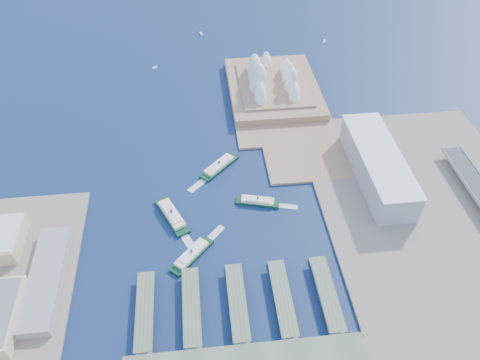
{
  "coord_description": "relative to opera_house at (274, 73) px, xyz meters",
  "views": [
    {
      "loc": [
        -9.25,
        -309.88,
        381.01
      ],
      "look_at": [
        32.95,
        75.55,
        18.0
      ],
      "focal_mm": 35.0,
      "sensor_mm": 36.0,
      "label": 1
    }
  ],
  "objects": [
    {
      "name": "ground",
      "position": [
        -105.0,
        -280.0,
        -32.0
      ],
      "size": [
        3000.0,
        3000.0,
        0.0
      ],
      "primitive_type": "plane",
      "color": "#0D1C3F",
      "rests_on": "ground"
    },
    {
      "name": "east_land",
      "position": [
        135.0,
        -330.0,
        -30.5
      ],
      "size": [
        240.0,
        500.0,
        3.0
      ],
      "primitive_type": "cube",
      "color": "gray",
      "rests_on": "ground"
    },
    {
      "name": "peninsula",
      "position": [
        2.5,
        -20.0,
        -30.5
      ],
      "size": [
        135.0,
        220.0,
        3.0
      ],
      "primitive_type": "cube",
      "color": "#967152",
      "rests_on": "ground"
    },
    {
      "name": "opera_house",
      "position": [
        0.0,
        0.0,
        0.0
      ],
      "size": [
        134.0,
        180.0,
        58.0
      ],
      "primitive_type": null,
      "color": "white",
      "rests_on": "peninsula"
    },
    {
      "name": "toaster_building",
      "position": [
        90.0,
        -200.0,
        -11.5
      ],
      "size": [
        45.0,
        155.0,
        35.0
      ],
      "primitive_type": "cube",
      "color": "gray",
      "rests_on": "east_land"
    },
    {
      "name": "ferry_wharves",
      "position": [
        -91.0,
        -355.0,
        -27.35
      ],
      "size": [
        184.0,
        90.0,
        9.3
      ],
      "primitive_type": null,
      "color": "#59654C",
      "rests_on": "ground"
    },
    {
      "name": "ferry_a",
      "position": [
        -150.71,
        -236.93,
        -26.25
      ],
      "size": [
        39.43,
        61.69,
        11.49
      ],
      "primitive_type": null,
      "rotation": [
        0.0,
        0.0,
        0.43
      ],
      "color": "#0D3620",
      "rests_on": "ground"
    },
    {
      "name": "ferry_b",
      "position": [
        -92.8,
        -161.19,
        -26.59
      ],
      "size": [
        50.95,
        50.53,
        10.82
      ],
      "primitive_type": null,
      "rotation": [
        0.0,
        0.0,
        -0.79
      ],
      "color": "#0D3620",
      "rests_on": "ground"
    },
    {
      "name": "ferry_c",
      "position": [
        -130.88,
        -293.28,
        -26.84
      ],
      "size": [
        47.02,
        49.64,
        10.31
      ],
      "primitive_type": null,
      "rotation": [
        0.0,
        0.0,
        2.4
      ],
      "color": "#0D3620",
      "rests_on": "ground"
    },
    {
      "name": "ferry_d",
      "position": [
        -54.25,
        -225.45,
        -27.36
      ],
      "size": [
        50.61,
        24.68,
        9.27
      ],
      "primitive_type": null,
      "rotation": [
        0.0,
        0.0,
        1.31
      ],
      "color": "#0D3620",
      "rests_on": "ground"
    },
    {
      "name": "boat_b",
      "position": [
        -177.0,
        91.57,
        -30.84
      ],
      "size": [
        8.51,
        7.78,
        2.31
      ],
      "primitive_type": null,
      "rotation": [
        0.0,
        0.0,
        2.26
      ],
      "color": "white",
      "rests_on": "ground"
    },
    {
      "name": "boat_c",
      "position": [
        114.49,
        150.14,
        -30.68
      ],
      "size": [
        7.25,
        12.18,
        2.64
      ],
      "primitive_type": null,
      "rotation": [
        0.0,
        0.0,
        2.79
      ],
      "color": "white",
      "rests_on": "ground"
    },
    {
      "name": "boat_e",
      "position": [
        -97.38,
        202.28,
        -30.53
      ],
      "size": [
        6.06,
        12.48,
        2.94
      ],
      "primitive_type": null,
      "rotation": [
        0.0,
        0.0,
        0.2
      ],
      "color": "white",
      "rests_on": "ground"
    }
  ]
}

